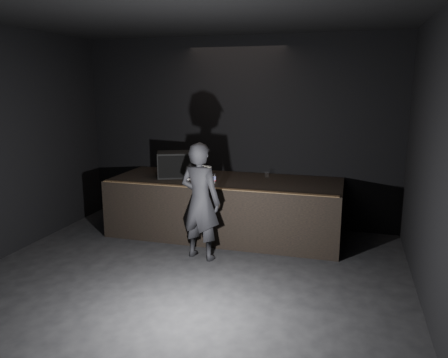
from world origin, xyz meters
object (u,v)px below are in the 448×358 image
laptop (200,176)px  beer_can (214,178)px  person (200,201)px  stage_riser (225,207)px  stage_monitor (177,164)px

laptop → beer_can: (0.33, -0.21, 0.02)m
laptop → person: person is taller
laptop → beer_can: bearing=-8.6°
stage_riser → beer_can: beer_can is taller
stage_monitor → laptop: (0.47, -0.10, -0.16)m
stage_monitor → beer_can: (0.80, -0.31, -0.14)m
stage_monitor → beer_can: stage_monitor is taller
stage_riser → laptop: 0.72m
beer_can → stage_riser: bearing=72.6°
stage_riser → person: (-0.06, -1.16, 0.40)m
stage_riser → laptop: (-0.43, -0.12, 0.56)m
stage_monitor → person: size_ratio=0.45×
stage_riser → person: 1.23m
stage_monitor → person: bearing=-76.5°
laptop → person: size_ratio=0.25×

